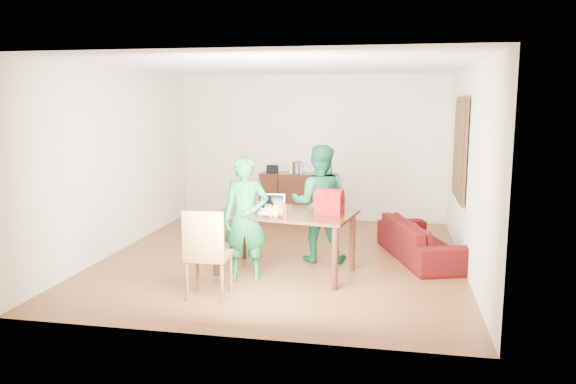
% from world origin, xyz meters
% --- Properties ---
extents(room, '(5.20, 5.70, 2.90)m').
position_xyz_m(room, '(0.01, 0.13, 1.31)').
color(room, '#4B2812').
rests_on(room, ground).
extents(table, '(1.89, 1.27, 0.82)m').
position_xyz_m(table, '(0.17, -0.67, 0.71)').
color(table, black).
rests_on(table, ground).
extents(chair, '(0.49, 0.47, 1.04)m').
position_xyz_m(chair, '(-0.51, -1.72, 0.30)').
color(chair, brown).
rests_on(chair, ground).
extents(person_near, '(0.62, 0.45, 1.57)m').
position_xyz_m(person_near, '(-0.26, -1.02, 0.78)').
color(person_near, '#135825').
rests_on(person_near, ground).
extents(person_far, '(0.84, 0.68, 1.64)m').
position_xyz_m(person_far, '(0.52, -0.00, 0.82)').
color(person_far, '#13562E').
rests_on(person_far, ground).
extents(laptop, '(0.33, 0.24, 0.22)m').
position_xyz_m(laptop, '(0.01, -0.76, 0.86)').
color(laptop, white).
rests_on(laptop, table).
extents(bananas, '(0.18, 0.12, 0.06)m').
position_xyz_m(bananas, '(0.10, -1.04, 0.85)').
color(bananas, gold).
rests_on(bananas, table).
extents(bottle, '(0.06, 0.06, 0.18)m').
position_xyz_m(bottle, '(0.24, -1.03, 0.91)').
color(bottle, '#551D13').
rests_on(bottle, table).
extents(red_bag, '(0.38, 0.27, 0.25)m').
position_xyz_m(red_bag, '(0.75, -0.72, 0.95)').
color(red_bag, maroon).
rests_on(red_bag, table).
extents(sofa, '(1.30, 2.02, 0.55)m').
position_xyz_m(sofa, '(1.95, 0.34, 0.27)').
color(sofa, '#360707').
rests_on(sofa, ground).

